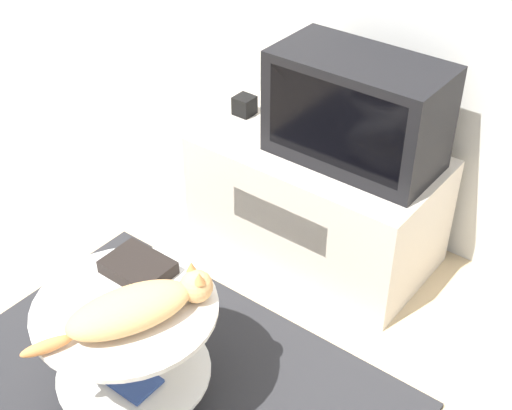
{
  "coord_description": "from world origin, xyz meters",
  "views": [
    {
      "loc": [
        1.25,
        -0.99,
        2.03
      ],
      "look_at": [
        0.04,
        0.58,
        0.59
      ],
      "focal_mm": 50.0,
      "sensor_mm": 36.0,
      "label": 1
    }
  ],
  "objects": [
    {
      "name": "cat",
      "position": [
        0.01,
        0.02,
        0.51
      ],
      "size": [
        0.32,
        0.57,
        0.13
      ],
      "rotation": [
        0.0,
        0.0,
        1.15
      ],
      "color": "tan",
      "rests_on": "coffee_table"
    },
    {
      "name": "speaker",
      "position": [
        -0.49,
        1.18,
        0.55
      ],
      "size": [
        0.08,
        0.08,
        0.08
      ],
      "color": "black",
      "rests_on": "tv_stand"
    },
    {
      "name": "coffee_table",
      "position": [
        -0.07,
        0.04,
        0.3
      ],
      "size": [
        0.59,
        0.59,
        0.44
      ],
      "color": "#B2B2B7",
      "rests_on": "rug"
    },
    {
      "name": "tv",
      "position": [
        0.08,
        1.15,
        0.72
      ],
      "size": [
        0.67,
        0.35,
        0.43
      ],
      "color": "black",
      "rests_on": "tv_stand"
    },
    {
      "name": "dvd_box",
      "position": [
        -0.15,
        0.18,
        0.48
      ],
      "size": [
        0.22,
        0.16,
        0.05
      ],
      "color": "black",
      "rests_on": "coffee_table"
    },
    {
      "name": "tv_stand",
      "position": [
        -0.06,
        1.13,
        0.25
      ],
      "size": [
        1.02,
        0.55,
        0.51
      ],
      "color": "beige",
      "rests_on": "ground_plane"
    }
  ]
}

